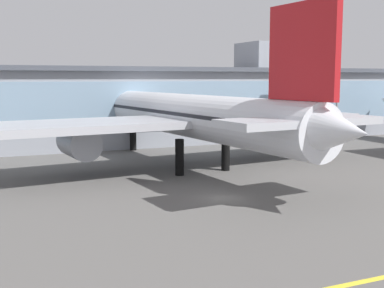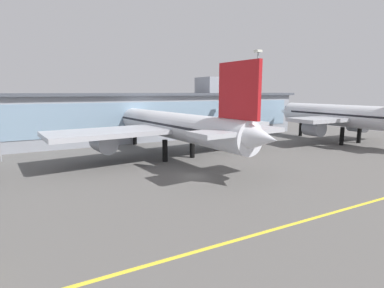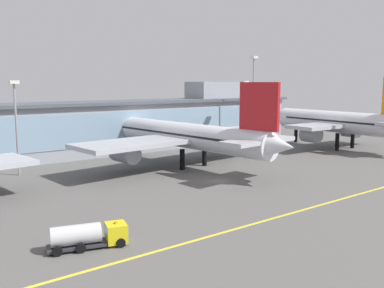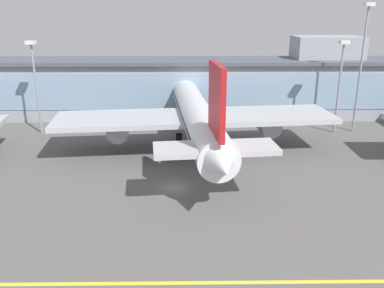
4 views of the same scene
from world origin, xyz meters
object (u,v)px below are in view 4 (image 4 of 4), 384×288
airliner_near_right (196,115)px  apron_light_mast_east (34,72)px  apron_light_mast_west (363,52)px  apron_light_mast_centre (341,72)px

airliner_near_right → apron_light_mast_east: bearing=64.2°
apron_light_mast_west → apron_light_mast_centre: bearing=-170.0°
apron_light_mast_west → apron_light_mast_east: 67.86m
apron_light_mast_centre → apron_light_mast_east: apron_light_mast_centre is taller
apron_light_mast_centre → apron_light_mast_west: bearing=10.0°
apron_light_mast_west → apron_light_mast_centre: apron_light_mast_west is taller
airliner_near_right → apron_light_mast_east: 35.79m
airliner_near_right → apron_light_mast_west: 38.18m
apron_light_mast_west → airliner_near_right: bearing=-160.3°
apron_light_mast_centre → apron_light_mast_east: size_ratio=1.00×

